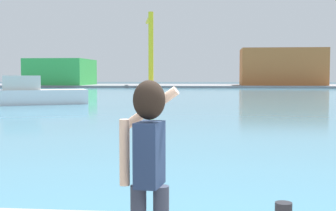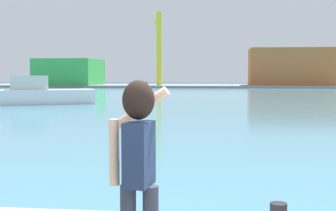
{
  "view_description": "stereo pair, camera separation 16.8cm",
  "coord_description": "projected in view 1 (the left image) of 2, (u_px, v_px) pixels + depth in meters",
  "views": [
    {
      "loc": [
        -0.37,
        -3.78,
        2.43
      ],
      "look_at": [
        -1.22,
        4.72,
        1.86
      ],
      "focal_mm": 48.88,
      "sensor_mm": 36.0,
      "label": 1
    },
    {
      "loc": [
        -0.21,
        -3.76,
        2.43
      ],
      "look_at": [
        -1.22,
        4.72,
        1.86
      ],
      "focal_mm": 48.88,
      "sensor_mm": 36.0,
      "label": 2
    }
  ],
  "objects": [
    {
      "name": "port_crane",
      "position": [
        150.0,
        40.0,
        91.27
      ],
      "size": [
        3.19,
        11.67,
        14.39
      ],
      "color": "yellow",
      "rests_on": "far_shore_dock"
    },
    {
      "name": "warehouse_right",
      "position": [
        282.0,
        67.0,
        91.92
      ],
      "size": [
        16.39,
        9.58,
        7.32
      ],
      "primitive_type": "cube",
      "color": "#B26633",
      "rests_on": "far_shore_dock"
    },
    {
      "name": "harbor_water",
      "position": [
        216.0,
        95.0,
        55.51
      ],
      "size": [
        140.0,
        100.0,
        0.02
      ],
      "primitive_type": "cube",
      "color": "teal",
      "rests_on": "ground_plane"
    },
    {
      "name": "person_photographer",
      "position": [
        149.0,
        158.0,
        3.96
      ],
      "size": [
        0.53,
        0.56,
        1.74
      ],
      "rotation": [
        0.0,
        0.0,
        1.43
      ],
      "color": "#2D3342",
      "rests_on": "quay_promenade"
    },
    {
      "name": "warehouse_left",
      "position": [
        61.0,
        72.0,
        95.63
      ],
      "size": [
        11.81,
        13.17,
        5.34
      ],
      "primitive_type": "cube",
      "color": "green",
      "rests_on": "far_shore_dock"
    },
    {
      "name": "ground_plane",
      "position": [
        216.0,
        96.0,
        53.53
      ],
      "size": [
        220.0,
        220.0,
        0.0
      ],
      "primitive_type": "plane",
      "color": "#334751"
    },
    {
      "name": "boat_moored",
      "position": [
        32.0,
        94.0,
        37.84
      ],
      "size": [
        8.72,
        5.93,
        2.38
      ],
      "rotation": [
        0.0,
        0.0,
        0.44
      ],
      "color": "white",
      "rests_on": "harbor_water"
    },
    {
      "name": "far_shore_dock",
      "position": [
        215.0,
        86.0,
        95.22
      ],
      "size": [
        140.0,
        20.0,
        0.43
      ],
      "primitive_type": "cube",
      "color": "gray",
      "rests_on": "ground_plane"
    }
  ]
}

